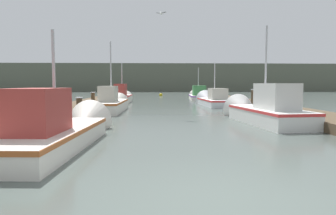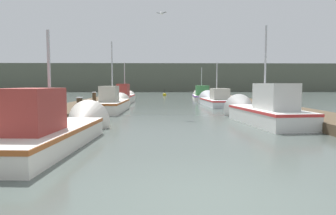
# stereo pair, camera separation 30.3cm
# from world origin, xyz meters

# --- Properties ---
(ground_plane) EXTENTS (200.00, 200.00, 0.00)m
(ground_plane) POSITION_xyz_m (0.00, 0.00, 0.00)
(ground_plane) COLOR #47514C
(dock_left) EXTENTS (2.39, 40.00, 0.36)m
(dock_left) POSITION_xyz_m (-5.89, 16.00, 0.18)
(dock_left) COLOR #4C3D2B
(dock_left) RESTS_ON ground_plane
(dock_right) EXTENTS (2.39, 40.00, 0.36)m
(dock_right) POSITION_xyz_m (5.89, 16.00, 0.18)
(dock_right) COLOR #4C3D2B
(dock_right) RESTS_ON ground_plane
(distant_shore_ridge) EXTENTS (120.00, 16.00, 5.82)m
(distant_shore_ridge) POSITION_xyz_m (0.00, 65.28, 2.91)
(distant_shore_ridge) COLOR #565B4C
(distant_shore_ridge) RESTS_ON ground_plane
(fishing_boat_0) EXTENTS (2.01, 6.21, 3.56)m
(fishing_boat_0) POSITION_xyz_m (-3.58, 4.31, 0.41)
(fishing_boat_0) COLOR silver
(fishing_boat_0) RESTS_ON ground_plane
(fishing_boat_1) EXTENTS (2.24, 5.86, 4.52)m
(fishing_boat_1) POSITION_xyz_m (3.60, 8.60, 0.51)
(fishing_boat_1) COLOR silver
(fishing_boat_1) RESTS_ON ground_plane
(fishing_boat_2) EXTENTS (1.60, 6.13, 4.54)m
(fishing_boat_2) POSITION_xyz_m (-3.66, 14.28, 0.45)
(fishing_boat_2) COLOR silver
(fishing_boat_2) RESTS_ON ground_plane
(fishing_boat_3) EXTENTS (2.07, 6.00, 3.80)m
(fishing_boat_3) POSITION_xyz_m (3.42, 18.87, 0.37)
(fishing_boat_3) COLOR silver
(fishing_boat_3) RESTS_ON ground_plane
(fishing_boat_4) EXTENTS (1.39, 6.46, 3.78)m
(fishing_boat_4) POSITION_xyz_m (-3.92, 22.48, 0.51)
(fishing_boat_4) COLOR silver
(fishing_boat_4) RESTS_ON ground_plane
(fishing_boat_5) EXTENTS (2.10, 6.38, 3.95)m
(fishing_boat_5) POSITION_xyz_m (3.55, 27.92, 0.41)
(fishing_boat_5) COLOR silver
(fishing_boat_5) RESTS_ON ground_plane
(mooring_piling_0) EXTENTS (0.32, 0.32, 1.01)m
(mooring_piling_0) POSITION_xyz_m (-4.65, 10.42, 0.51)
(mooring_piling_0) COLOR #473523
(mooring_piling_0) RESTS_ON ground_plane
(mooring_piling_1) EXTENTS (0.36, 0.36, 1.41)m
(mooring_piling_1) POSITION_xyz_m (4.93, 31.71, 0.71)
(mooring_piling_1) COLOR #473523
(mooring_piling_1) RESTS_ON ground_plane
(mooring_piling_2) EXTENTS (0.25, 0.25, 1.16)m
(mooring_piling_2) POSITION_xyz_m (-4.69, 13.76, 0.59)
(mooring_piling_2) COLOR #473523
(mooring_piling_2) RESTS_ON ground_plane
(mooring_piling_3) EXTENTS (0.30, 0.30, 1.34)m
(mooring_piling_3) POSITION_xyz_m (4.65, 12.99, 0.67)
(mooring_piling_3) COLOR #473523
(mooring_piling_3) RESTS_ON ground_plane
(channel_buoy) EXTENTS (0.48, 0.48, 0.98)m
(channel_buoy) POSITION_xyz_m (-0.28, 36.52, 0.14)
(channel_buoy) COLOR gold
(channel_buoy) RESTS_ON ground_plane
(seagull_lead) EXTENTS (0.55, 0.32, 0.12)m
(seagull_lead) POSITION_xyz_m (-0.68, 12.22, 5.40)
(seagull_lead) COLOR white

